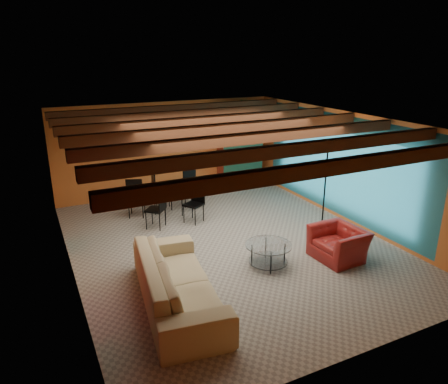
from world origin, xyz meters
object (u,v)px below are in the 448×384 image
dining_table (168,196)px  floor_lamp (325,186)px  potted_plant (239,107)px  armchair (338,243)px  vase (167,173)px  sofa (178,281)px  armoire (238,151)px  coffee_table (268,255)px

dining_table → floor_lamp: (3.09, -2.36, 0.52)m
dining_table → potted_plant: (2.83, 1.52, 1.92)m
armchair → vase: (-2.36, 3.77, 0.82)m
sofa → potted_plant: (3.98, 5.40, 2.02)m
potted_plant → armchair: bearing=-95.1°
armoire → potted_plant: 1.35m
armchair → sofa: bearing=-90.8°
coffee_table → armoire: armoire is taller
armchair → coffee_table: size_ratio=1.11×
dining_table → armchair: bearing=-57.9°
coffee_table → dining_table: (-0.91, 3.42, 0.30)m
vase → dining_table: bearing=0.0°
sofa → potted_plant: bearing=-28.5°
coffee_table → floor_lamp: size_ratio=0.44×
sofa → floor_lamp: size_ratio=1.38×
floor_lamp → vase: bearing=142.6°
coffee_table → potted_plant: size_ratio=1.83×
floor_lamp → coffee_table: bearing=-154.1°
sofa → floor_lamp: (4.23, 1.53, 0.63)m
floor_lamp → vase: 3.89m
potted_plant → vase: bearing=-151.8°
floor_lamp → armchair: bearing=-117.1°
potted_plant → vase: (-2.83, -1.52, -1.29)m
armoire → vase: (-2.83, -1.52, 0.06)m
vase → sofa: bearing=-106.4°
potted_plant → sofa: bearing=-126.4°
sofa → dining_table: size_ratio=1.42×
vase → armchair: bearing=-57.9°
floor_lamp → vase: (-3.09, 2.36, 0.11)m
sofa → coffee_table: sofa is taller
armchair → coffee_table: (-1.45, 0.35, -0.10)m
dining_table → armoire: armoire is taller
potted_plant → armoire: bearing=0.0°
armoire → vase: armoire is taller
armoire → floor_lamp: 3.89m
vase → potted_plant: bearing=28.2°
coffee_table → potted_plant: potted_plant is taller
armchair → armoire: (0.47, 5.29, 0.77)m
dining_table → potted_plant: size_ratio=4.07×
floor_lamp → sofa: bearing=-160.1°
sofa → coffee_table: 2.12m
sofa → potted_plant: potted_plant is taller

